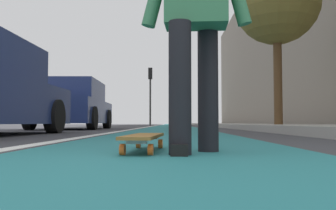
{
  "coord_description": "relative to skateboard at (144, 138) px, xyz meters",
  "views": [
    {
      "loc": [
        -1.17,
        -0.06,
        0.2
      ],
      "look_at": [
        9.26,
        0.09,
        0.71
      ],
      "focal_mm": 38.43,
      "sensor_mm": 36.0,
      "label": 1
    }
  ],
  "objects": [
    {
      "name": "bike_lane_paint",
      "position": [
        22.72,
        -0.14,
        -0.09
      ],
      "size": [
        56.0,
        2.03,
        0.0
      ],
      "primitive_type": "cube",
      "color": "#237075",
      "rests_on": "ground"
    },
    {
      "name": "building_facade",
      "position": [
        20.72,
        -6.59,
        5.23
      ],
      "size": [
        40.0,
        1.2,
        10.64
      ],
      "primitive_type": "cube",
      "color": "gray",
      "rests_on": "ground"
    },
    {
      "name": "skater_person",
      "position": [
        -0.15,
        -0.35,
        0.84
      ],
      "size": [
        0.45,
        0.72,
        1.64
      ],
      "color": "black",
      "rests_on": "ground"
    },
    {
      "name": "parked_car_mid",
      "position": [
        8.61,
        2.92,
        0.62
      ],
      "size": [
        4.17,
        2.02,
        1.48
      ],
      "color": "navy",
      "rests_on": "ground"
    },
    {
      "name": "traffic_light",
      "position": [
        22.76,
        1.43,
        2.74
      ],
      "size": [
        0.33,
        0.28,
        4.08
      ],
      "color": "#2D2D2D",
      "rests_on": "ground"
    },
    {
      "name": "skateboard",
      "position": [
        0.0,
        0.0,
        0.0
      ],
      "size": [
        0.85,
        0.25,
        0.11
      ],
      "color": "orange",
      "rests_on": "ground"
    },
    {
      "name": "street_tree_mid",
      "position": [
        8.07,
        -3.27,
        3.67
      ],
      "size": [
        2.53,
        2.53,
        5.05
      ],
      "color": "brown",
      "rests_on": "ground"
    },
    {
      "name": "lane_stripe_white",
      "position": [
        18.72,
        1.03,
        -0.09
      ],
      "size": [
        52.0,
        0.16,
        0.01
      ],
      "primitive_type": "cube",
      "color": "silver",
      "rests_on": "ground"
    },
    {
      "name": "ground_plane",
      "position": [
        8.72,
        -0.14,
        -0.09
      ],
      "size": [
        80.0,
        80.0,
        0.0
      ],
      "primitive_type": "plane",
      "color": "#38383D"
    },
    {
      "name": "sidewalk_curb",
      "position": [
        16.72,
        -3.67,
        -0.02
      ],
      "size": [
        52.0,
        3.2,
        0.15
      ],
      "primitive_type": "cube",
      "color": "#9E9B93",
      "rests_on": "ground"
    }
  ]
}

